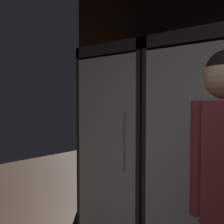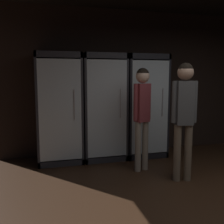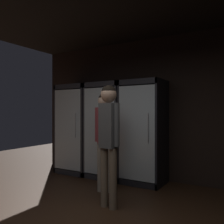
% 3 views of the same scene
% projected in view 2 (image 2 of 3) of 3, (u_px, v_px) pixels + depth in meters
% --- Properties ---
extents(wall_back, '(6.00, 0.06, 2.80)m').
position_uv_depth(wall_back, '(152.00, 82.00, 5.38)').
color(wall_back, black).
rests_on(wall_back, ground).
extents(cooler_far_left, '(0.78, 0.67, 1.92)m').
position_uv_depth(cooler_far_left, '(59.00, 110.00, 4.64)').
color(cooler_far_left, '#2B2B30').
rests_on(cooler_far_left, ground).
extents(cooler_left, '(0.78, 0.67, 1.92)m').
position_uv_depth(cooler_left, '(103.00, 108.00, 4.84)').
color(cooler_left, '#2B2B30').
rests_on(cooler_left, ground).
extents(cooler_center, '(0.78, 0.67, 1.92)m').
position_uv_depth(cooler_center, '(143.00, 107.00, 5.05)').
color(cooler_center, black).
rests_on(cooler_center, ground).
extents(shopper_near, '(0.32, 0.22, 1.65)m').
position_uv_depth(shopper_near, '(142.00, 106.00, 4.12)').
color(shopper_near, gray).
rests_on(shopper_near, ground).
extents(shopper_far, '(0.37, 0.23, 1.71)m').
position_uv_depth(shopper_far, '(184.00, 108.00, 3.70)').
color(shopper_far, '#72604C').
rests_on(shopper_far, ground).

